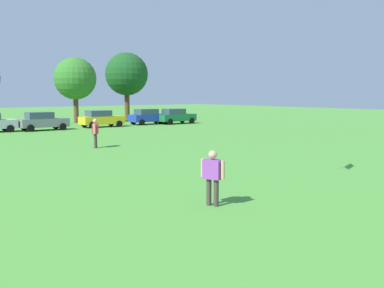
{
  "coord_description": "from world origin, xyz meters",
  "views": [
    {
      "loc": [
        -6.73,
        1.37,
        3.4
      ],
      "look_at": [
        -0.25,
        9.87,
        2.17
      ],
      "focal_mm": 41.56,
      "sensor_mm": 36.0,
      "label": 1
    }
  ],
  "objects_px": {
    "parked_car_gray_3": "(42,121)",
    "tree_far_right": "(127,74)",
    "parked_car_blue_5": "(148,116)",
    "parked_car_yellow_4": "(101,119)",
    "bystander_near_trees": "(95,131)",
    "parked_car_green_6": "(176,116)",
    "adult_bystander": "(213,173)",
    "tree_right": "(75,79)"
  },
  "relations": [
    {
      "from": "parked_car_gray_3",
      "to": "tree_far_right",
      "type": "distance_m",
      "value": 19.0
    },
    {
      "from": "parked_car_gray_3",
      "to": "parked_car_blue_5",
      "type": "bearing_deg",
      "value": 4.25
    },
    {
      "from": "parked_car_gray_3",
      "to": "parked_car_yellow_4",
      "type": "height_order",
      "value": "same"
    },
    {
      "from": "bystander_near_trees",
      "to": "parked_car_green_6",
      "type": "height_order",
      "value": "bystander_near_trees"
    },
    {
      "from": "adult_bystander",
      "to": "parked_car_blue_5",
      "type": "xyz_separation_m",
      "value": [
        17.05,
        31.26,
        -0.15
      ]
    },
    {
      "from": "parked_car_gray_3",
      "to": "tree_far_right",
      "type": "xyz_separation_m",
      "value": [
        14.79,
        10.86,
        4.95
      ]
    },
    {
      "from": "tree_far_right",
      "to": "bystander_near_trees",
      "type": "bearing_deg",
      "value": -122.68
    },
    {
      "from": "parked_car_blue_5",
      "to": "parked_car_green_6",
      "type": "height_order",
      "value": "same"
    },
    {
      "from": "adult_bystander",
      "to": "tree_far_right",
      "type": "bearing_deg",
      "value": -47.45
    },
    {
      "from": "parked_car_blue_5",
      "to": "parked_car_green_6",
      "type": "relative_size",
      "value": 1.0
    },
    {
      "from": "bystander_near_trees",
      "to": "parked_car_gray_3",
      "type": "relative_size",
      "value": 0.42
    },
    {
      "from": "parked_car_green_6",
      "to": "tree_right",
      "type": "height_order",
      "value": "tree_right"
    },
    {
      "from": "tree_right",
      "to": "adult_bystander",
      "type": "bearing_deg",
      "value": -107.04
    },
    {
      "from": "adult_bystander",
      "to": "parked_car_yellow_4",
      "type": "relative_size",
      "value": 0.39
    },
    {
      "from": "parked_car_green_6",
      "to": "parked_car_yellow_4",
      "type": "bearing_deg",
      "value": 176.35
    },
    {
      "from": "parked_car_yellow_4",
      "to": "tree_far_right",
      "type": "xyz_separation_m",
      "value": [
        8.8,
        10.52,
        4.95
      ]
    },
    {
      "from": "parked_car_gray_3",
      "to": "parked_car_green_6",
      "type": "height_order",
      "value": "same"
    },
    {
      "from": "parked_car_green_6",
      "to": "tree_far_right",
      "type": "relative_size",
      "value": 0.5
    },
    {
      "from": "parked_car_gray_3",
      "to": "parked_car_blue_5",
      "type": "height_order",
      "value": "same"
    },
    {
      "from": "adult_bystander",
      "to": "parked_car_green_6",
      "type": "xyz_separation_m",
      "value": [
        19.91,
        30.16,
        -0.15
      ]
    },
    {
      "from": "parked_car_green_6",
      "to": "tree_far_right",
      "type": "xyz_separation_m",
      "value": [
        0.06,
        11.08,
        4.95
      ]
    },
    {
      "from": "parked_car_green_6",
      "to": "tree_right",
      "type": "distance_m",
      "value": 12.25
    },
    {
      "from": "parked_car_yellow_4",
      "to": "bystander_near_trees",
      "type": "bearing_deg",
      "value": -116.91
    },
    {
      "from": "tree_far_right",
      "to": "parked_car_blue_5",
      "type": "bearing_deg",
      "value": -106.3
    },
    {
      "from": "adult_bystander",
      "to": "tree_far_right",
      "type": "relative_size",
      "value": 0.2
    },
    {
      "from": "tree_far_right",
      "to": "parked_car_yellow_4",
      "type": "bearing_deg",
      "value": -129.93
    },
    {
      "from": "bystander_near_trees",
      "to": "tree_far_right",
      "type": "xyz_separation_m",
      "value": [
        16.59,
        25.85,
        4.73
      ]
    },
    {
      "from": "parked_car_gray_3",
      "to": "parked_car_yellow_4",
      "type": "xyz_separation_m",
      "value": [
        5.98,
        0.34,
        0.0
      ]
    },
    {
      "from": "parked_car_green_6",
      "to": "adult_bystander",
      "type": "bearing_deg",
      "value": -123.43
    },
    {
      "from": "parked_car_yellow_4",
      "to": "parked_car_green_6",
      "type": "xyz_separation_m",
      "value": [
        8.74,
        -0.56,
        0.0
      ]
    },
    {
      "from": "parked_car_gray_3",
      "to": "parked_car_green_6",
      "type": "xyz_separation_m",
      "value": [
        14.73,
        -0.22,
        0.0
      ]
    },
    {
      "from": "adult_bystander",
      "to": "bystander_near_trees",
      "type": "relative_size",
      "value": 0.93
    },
    {
      "from": "adult_bystander",
      "to": "parked_car_green_6",
      "type": "height_order",
      "value": "adult_bystander"
    },
    {
      "from": "parked_car_yellow_4",
      "to": "tree_right",
      "type": "distance_m",
      "value": 8.64
    },
    {
      "from": "bystander_near_trees",
      "to": "tree_right",
      "type": "bearing_deg",
      "value": 11.22
    },
    {
      "from": "adult_bystander",
      "to": "parked_car_gray_3",
      "type": "bearing_deg",
      "value": -31.3
    },
    {
      "from": "parked_car_gray_3",
      "to": "tree_right",
      "type": "relative_size",
      "value": 0.58
    },
    {
      "from": "parked_car_yellow_4",
      "to": "parked_car_green_6",
      "type": "distance_m",
      "value": 8.76
    },
    {
      "from": "adult_bystander",
      "to": "tree_right",
      "type": "height_order",
      "value": "tree_right"
    },
    {
      "from": "parked_car_green_6",
      "to": "tree_far_right",
      "type": "distance_m",
      "value": 12.13
    },
    {
      "from": "parked_car_blue_5",
      "to": "parked_car_green_6",
      "type": "bearing_deg",
      "value": -21.04
    },
    {
      "from": "bystander_near_trees",
      "to": "parked_car_yellow_4",
      "type": "distance_m",
      "value": 17.2
    }
  ]
}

